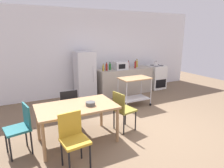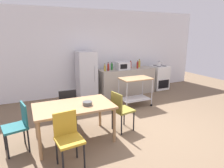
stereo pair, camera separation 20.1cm
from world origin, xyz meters
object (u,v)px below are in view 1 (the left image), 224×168
(stove_oven, at_px, (156,77))
(bottle_sesame_oil, at_px, (137,64))
(chair_black, at_px, (68,105))
(refrigerator, at_px, (85,75))
(bottle_olive_oil, at_px, (103,68))
(bottle_wine, at_px, (110,67))
(bottle_soy_sauce, at_px, (128,65))
(bottle_vinegar, at_px, (107,67))
(dining_table, at_px, (77,110))
(chair_olive, at_px, (123,108))
(microwave, at_px, (121,66))
(kettle, at_px, (156,64))
(chair_mustard, at_px, (73,137))
(chair_teal, at_px, (21,126))
(bottle_sparkling_water, at_px, (135,65))
(fruit_bowl, at_px, (90,104))
(kitchen_cart, at_px, (135,87))

(stove_oven, xyz_separation_m, bottle_sesame_oil, (-0.88, 0.06, 0.57))
(chair_black, height_order, refrigerator, refrigerator)
(bottle_olive_oil, bearing_deg, stove_oven, 2.88)
(bottle_wine, distance_m, bottle_soy_sauce, 0.75)
(bottle_vinegar, bearing_deg, dining_table, -126.78)
(chair_black, bearing_deg, chair_olive, 143.86)
(dining_table, distance_m, bottle_vinegar, 2.95)
(bottle_olive_oil, relative_size, bottle_sesame_oil, 0.82)
(dining_table, distance_m, microwave, 3.29)
(chair_olive, bearing_deg, chair_black, 43.61)
(chair_black, bearing_deg, bottle_wine, -137.97)
(bottle_olive_oil, bearing_deg, kettle, 0.47)
(bottle_olive_oil, relative_size, bottle_soy_sauce, 0.92)
(chair_mustard, xyz_separation_m, bottle_olive_oil, (1.90, 3.02, 0.48))
(kettle, bearing_deg, bottle_olive_oil, -179.53)
(bottle_wine, xyz_separation_m, microwave, (0.36, -0.10, 0.02))
(bottle_vinegar, bearing_deg, chair_teal, -140.45)
(bottle_wine, relative_size, kettle, 1.10)
(dining_table, distance_m, chair_mustard, 0.78)
(chair_black, relative_size, bottle_sparkling_water, 3.22)
(refrigerator, height_order, kettle, refrigerator)
(chair_olive, bearing_deg, bottle_sparkling_water, -48.72)
(bottle_olive_oil, height_order, fruit_bowl, bottle_olive_oil)
(bottle_vinegar, relative_size, fruit_bowl, 1.50)
(kettle, bearing_deg, chair_mustard, -143.43)
(bottle_olive_oil, xyz_separation_m, fruit_bowl, (-1.38, -2.42, -0.21))
(dining_table, distance_m, bottle_sesame_oil, 3.96)
(bottle_wine, bearing_deg, bottle_soy_sauce, 2.03)
(kettle, bearing_deg, bottle_wine, 176.86)
(bottle_olive_oil, height_order, bottle_soy_sauce, bottle_soy_sauce)
(chair_mustard, xyz_separation_m, fruit_bowl, (0.52, 0.60, 0.27))
(bottle_olive_oil, bearing_deg, kitchen_cart, -66.12)
(chair_mustard, height_order, kitchen_cart, chair_mustard)
(bottle_sesame_oil, bearing_deg, microwave, -168.85)
(microwave, xyz_separation_m, kettle, (1.54, -0.01, -0.03))
(chair_mustard, xyz_separation_m, kitchen_cart, (2.40, 1.90, 0.05))
(chair_mustard, height_order, chair_teal, same)
(bottle_olive_oil, bearing_deg, dining_table, -125.05)
(bottle_wine, distance_m, microwave, 0.37)
(chair_teal, relative_size, bottle_sparkling_water, 3.22)
(kitchen_cart, height_order, bottle_sparkling_water, bottle_sparkling_water)
(bottle_wine, bearing_deg, chair_teal, -141.10)
(chair_olive, distance_m, stove_oven, 3.82)
(dining_table, distance_m, bottle_olive_oil, 2.84)
(dining_table, bearing_deg, kettle, 31.35)
(bottle_sparkling_water, bearing_deg, bottle_sesame_oil, 43.55)
(dining_table, xyz_separation_m, chair_black, (0.01, 0.71, -0.15))
(chair_teal, bearing_deg, kettle, 103.65)
(chair_teal, distance_m, bottle_wine, 3.79)
(bottle_olive_oil, distance_m, microwave, 0.66)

